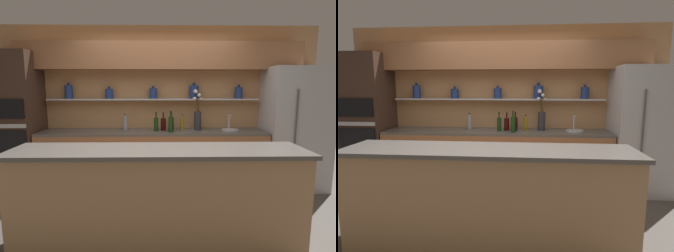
# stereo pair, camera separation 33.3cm
# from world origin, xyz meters

# --- Properties ---
(ground_plane) EXTENTS (12.00, 12.00, 0.00)m
(ground_plane) POSITION_xyz_m (0.00, 0.00, 0.00)
(ground_plane) COLOR #4C4742
(back_wall_unit) EXTENTS (5.20, 0.44, 2.60)m
(back_wall_unit) POSITION_xyz_m (-0.00, 1.53, 1.55)
(back_wall_unit) COLOR tan
(back_wall_unit) RESTS_ON ground_plane
(back_counter_unit) EXTENTS (3.54, 0.62, 0.92)m
(back_counter_unit) POSITION_xyz_m (-0.11, 1.24, 0.46)
(back_counter_unit) COLOR #99603D
(back_counter_unit) RESTS_ON ground_plane
(island_counter) EXTENTS (2.86, 0.61, 1.02)m
(island_counter) POSITION_xyz_m (0.00, -0.39, 0.51)
(island_counter) COLOR tan
(island_counter) RESTS_ON ground_plane
(refrigerator) EXTENTS (0.92, 0.73, 1.92)m
(refrigerator) POSITION_xyz_m (2.14, 1.20, 0.96)
(refrigerator) COLOR #B7B7BC
(refrigerator) RESTS_ON ground_plane
(oven_tower) EXTENTS (0.70, 0.64, 2.14)m
(oven_tower) POSITION_xyz_m (-2.25, 1.24, 1.07)
(oven_tower) COLOR #3D281E
(oven_tower) RESTS_ON ground_plane
(flower_vase) EXTENTS (0.16, 0.16, 0.66)m
(flower_vase) POSITION_xyz_m (0.60, 1.32, 1.15)
(flower_vase) COLOR #2D2D33
(flower_vase) RESTS_ON back_counter_unit
(sink_fixture) EXTENTS (0.27, 0.27, 0.25)m
(sink_fixture) POSITION_xyz_m (1.12, 1.25, 0.95)
(sink_fixture) COLOR #B7B7BC
(sink_fixture) RESTS_ON back_counter_unit
(bottle_spirit_0) EXTENTS (0.07, 0.07, 0.27)m
(bottle_spirit_0) POSITION_xyz_m (-0.56, 1.32, 1.03)
(bottle_spirit_0) COLOR gray
(bottle_spirit_0) RESTS_ON back_counter_unit
(bottle_wine_1) EXTENTS (0.08, 0.08, 0.29)m
(bottle_wine_1) POSITION_xyz_m (0.05, 1.27, 1.02)
(bottle_wine_1) COLOR #380C0C
(bottle_wine_1) RESTS_ON back_counter_unit
(bottle_oil_2) EXTENTS (0.06, 0.06, 0.25)m
(bottle_oil_2) POSITION_xyz_m (0.35, 1.28, 1.02)
(bottle_oil_2) COLOR olive
(bottle_oil_2) RESTS_ON back_counter_unit
(bottle_sauce_3) EXTENTS (0.05, 0.05, 0.18)m
(bottle_sauce_3) POSITION_xyz_m (0.19, 1.20, 0.99)
(bottle_sauce_3) COLOR black
(bottle_sauce_3) RESTS_ON back_counter_unit
(bottle_wine_4) EXTENTS (0.07, 0.07, 0.33)m
(bottle_wine_4) POSITION_xyz_m (0.16, 1.10, 1.05)
(bottle_wine_4) COLOR #193814
(bottle_wine_4) RESTS_ON back_counter_unit
(bottle_wine_5) EXTENTS (0.08, 0.08, 0.29)m
(bottle_wine_5) POSITION_xyz_m (0.18, 1.38, 1.02)
(bottle_wine_5) COLOR #380C0C
(bottle_wine_5) RESTS_ON back_counter_unit
(bottle_wine_6) EXTENTS (0.07, 0.07, 0.31)m
(bottle_wine_6) POSITION_xyz_m (-0.06, 1.20, 1.03)
(bottle_wine_6) COLOR #193814
(bottle_wine_6) RESTS_ON back_counter_unit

